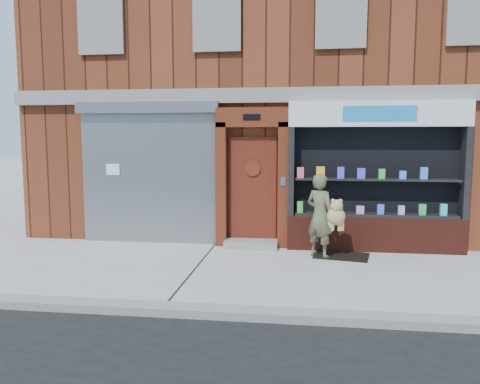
# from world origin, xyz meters

# --- Properties ---
(ground) EXTENTS (80.00, 80.00, 0.00)m
(ground) POSITION_xyz_m (0.00, 0.00, 0.00)
(ground) COLOR #9E9E99
(ground) RESTS_ON ground
(curb) EXTENTS (60.00, 0.30, 0.12)m
(curb) POSITION_xyz_m (0.00, -2.15, 0.06)
(curb) COLOR gray
(curb) RESTS_ON ground
(building) EXTENTS (12.00, 8.16, 8.00)m
(building) POSITION_xyz_m (-0.00, 5.99, 4.00)
(building) COLOR #572414
(building) RESTS_ON ground
(shutter_bay) EXTENTS (3.10, 0.30, 3.04)m
(shutter_bay) POSITION_xyz_m (-3.00, 1.93, 1.72)
(shutter_bay) COLOR gray
(shutter_bay) RESTS_ON ground
(red_door_bay) EXTENTS (1.52, 0.58, 2.90)m
(red_door_bay) POSITION_xyz_m (-0.75, 1.86, 1.46)
(red_door_bay) COLOR #49190C
(red_door_bay) RESTS_ON ground
(pharmacy_bay) EXTENTS (3.50, 0.41, 3.00)m
(pharmacy_bay) POSITION_xyz_m (1.75, 1.81, 1.37)
(pharmacy_bay) COLOR #551D14
(pharmacy_bay) RESTS_ON ground
(woman) EXTENTS (0.81, 0.66, 1.61)m
(woman) POSITION_xyz_m (0.67, 1.09, 0.81)
(woman) COLOR brown
(woman) RESTS_ON ground
(doormat) EXTENTS (1.13, 0.89, 0.03)m
(doormat) POSITION_xyz_m (1.06, 1.21, 0.01)
(doormat) COLOR black
(doormat) RESTS_ON ground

